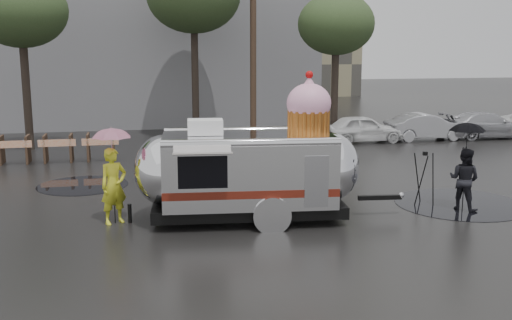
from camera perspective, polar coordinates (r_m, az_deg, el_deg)
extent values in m
plane|color=black|center=(13.45, 1.20, -7.18)|extent=(120.00, 120.00, 0.00)
cylinder|color=black|center=(18.89, -16.16, -2.32)|extent=(2.71, 2.71, 0.01)
cylinder|color=black|center=(16.95, 18.87, -3.96)|extent=(3.45, 3.45, 0.01)
cylinder|color=black|center=(16.64, 3.37, -3.65)|extent=(2.03, 2.03, 0.01)
cube|color=slate|center=(36.56, -13.92, 14.18)|extent=(22.00, 12.00, 13.00)
cylinder|color=#473323|center=(27.01, -0.27, 11.54)|extent=(0.28, 0.28, 9.00)
cylinder|color=#382D26|center=(25.83, -21.10, 7.36)|extent=(0.32, 0.32, 5.85)
ellipsoid|color=#283E1C|center=(25.83, -21.50, 13.12)|extent=(3.64, 3.64, 2.86)
cylinder|color=#382D26|center=(27.63, -5.84, 9.13)|extent=(0.32, 0.32, 6.75)
cylinder|color=#382D26|center=(27.01, 7.52, 7.63)|extent=(0.32, 0.32, 5.40)
ellipsoid|color=#283E1C|center=(26.99, 7.65, 12.72)|extent=(3.36, 3.36, 2.64)
cube|color=#473323|center=(23.23, -23.07, 0.88)|extent=(0.08, 0.80, 1.00)
cube|color=#473323|center=(23.06, -20.88, 0.97)|extent=(0.08, 0.80, 1.00)
cube|color=#E5590C|center=(22.73, -22.19, 1.39)|extent=(1.30, 0.04, 0.25)
cube|color=#473323|center=(22.97, -19.41, 1.03)|extent=(0.08, 0.80, 1.00)
cube|color=#473323|center=(22.87, -17.17, 1.12)|extent=(0.08, 0.80, 1.00)
cube|color=#E5590C|center=(22.51, -18.43, 1.55)|extent=(1.30, 0.04, 0.25)
cube|color=#473323|center=(22.82, -15.67, 1.18)|extent=(0.08, 0.80, 1.00)
cube|color=#473323|center=(22.77, -13.42, 1.27)|extent=(0.08, 0.80, 1.00)
cube|color=#E5590C|center=(22.38, -14.62, 1.70)|extent=(1.30, 0.04, 0.25)
imported|color=silver|center=(26.61, 10.16, 3.18)|extent=(4.00, 1.80, 1.40)
imported|color=#B2B2B7|center=(27.86, 15.91, 3.27)|extent=(4.00, 1.80, 1.40)
imported|color=#B2B2B7|center=(29.37, 21.12, 3.36)|extent=(4.20, 1.80, 1.44)
cube|color=silver|center=(14.36, -0.78, -0.75)|extent=(4.21, 2.49, 1.64)
ellipsoid|color=silver|center=(14.67, 7.06, -0.58)|extent=(1.57, 2.23, 1.64)
ellipsoid|color=silver|center=(14.32, -8.82, -0.91)|extent=(1.57, 2.23, 1.64)
cube|color=black|center=(14.58, -0.77, -4.44)|extent=(4.73, 2.28, 0.27)
cylinder|color=black|center=(13.73, 1.50, -5.42)|extent=(0.66, 0.26, 0.64)
cylinder|color=black|center=(15.53, 0.59, -3.49)|extent=(0.66, 0.26, 0.64)
cylinder|color=silver|center=(13.59, 1.57, -5.38)|extent=(0.88, 0.18, 0.88)
cube|color=black|center=(15.19, 11.70, -3.51)|extent=(1.10, 0.22, 0.11)
sphere|color=silver|center=(15.35, 13.66, -3.27)|extent=(0.16, 0.16, 0.15)
cylinder|color=black|center=(14.63, -11.93, -5.00)|extent=(0.10, 0.10, 0.46)
cube|color=#5D1A10|center=(13.43, -0.37, -3.35)|extent=(4.00, 0.43, 0.18)
cube|color=#5D1A10|center=(15.46, -1.13, -1.47)|extent=(4.00, 0.43, 0.18)
cube|color=black|center=(13.24, -5.09, -1.18)|extent=(1.09, 0.14, 0.73)
cube|color=#BBB4AE|center=(12.93, -5.11, 0.60)|extent=(1.32, 0.58, 0.13)
cube|color=silver|center=(13.57, 5.79, -2.07)|extent=(0.55, 0.08, 1.19)
cube|color=white|center=(14.14, -4.86, 3.16)|extent=(0.88, 0.67, 0.35)
cylinder|color=orange|center=(14.38, 5.03, 3.66)|extent=(1.04, 1.04, 0.55)
ellipsoid|color=#F9AFCF|center=(14.34, 5.06, 5.40)|extent=(1.16, 1.16, 0.95)
cone|color=#F9AFCF|center=(14.30, 5.09, 7.29)|extent=(0.50, 0.50, 0.37)
sphere|color=red|center=(14.29, 5.10, 8.10)|extent=(0.20, 0.20, 0.18)
imported|color=yellow|center=(14.51, -13.40, -2.43)|extent=(0.78, 0.70, 1.81)
imported|color=pink|center=(14.31, -13.58, 1.58)|extent=(1.13, 1.13, 0.77)
cylinder|color=black|center=(14.53, -13.39, -2.74)|extent=(0.02, 0.02, 1.65)
imported|color=black|center=(16.19, 19.21, -1.75)|extent=(0.82, 0.87, 1.61)
imported|color=black|center=(15.99, 19.46, 2.17)|extent=(1.10, 1.10, 0.75)
cylinder|color=black|center=(16.18, 19.21, -1.68)|extent=(0.02, 0.02, 1.65)
cylinder|color=black|center=(16.55, 16.50, -1.78)|extent=(0.10, 0.31, 1.37)
cylinder|color=black|center=(16.66, 15.12, -1.62)|extent=(0.31, 0.11, 1.37)
cylinder|color=black|center=(16.27, 15.45, -1.94)|extent=(0.24, 0.23, 1.37)
cube|color=black|center=(16.36, 15.81, 0.60)|extent=(0.14, 0.12, 0.10)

